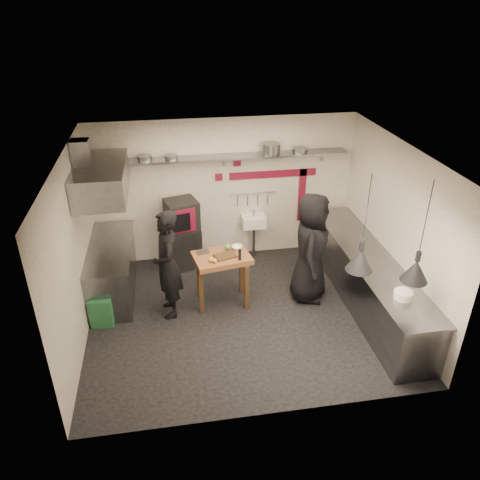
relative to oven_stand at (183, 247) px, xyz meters
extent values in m
plane|color=black|center=(0.86, -1.78, -0.40)|extent=(5.00, 5.00, 0.00)
plane|color=beige|center=(0.86, -1.78, 2.40)|extent=(5.00, 5.00, 0.00)
cube|color=white|center=(0.86, 0.32, 1.00)|extent=(5.00, 0.04, 2.80)
cube|color=white|center=(0.86, -3.88, 1.00)|extent=(5.00, 0.04, 2.80)
cube|color=white|center=(-1.64, -1.78, 1.00)|extent=(0.04, 4.20, 2.80)
cube|color=white|center=(3.36, -1.78, 1.00)|extent=(0.04, 4.20, 2.80)
cube|color=maroon|center=(1.81, 0.30, 1.28)|extent=(1.70, 0.02, 0.14)
cube|color=maroon|center=(2.41, 0.30, 0.80)|extent=(0.14, 0.02, 1.10)
cube|color=maroon|center=(1.11, 0.30, 1.55)|extent=(0.14, 0.02, 0.14)
cube|color=maroon|center=(0.76, 0.30, 1.28)|extent=(0.14, 0.02, 0.14)
cube|color=slate|center=(0.86, 0.14, 1.72)|extent=(4.60, 0.34, 0.04)
cube|color=slate|center=(-1.04, 0.29, 1.62)|extent=(0.04, 0.06, 0.24)
cube|color=slate|center=(0.86, 0.29, 1.62)|extent=(0.04, 0.06, 0.24)
cube|color=slate|center=(2.76, 0.29, 1.62)|extent=(0.04, 0.06, 0.24)
cylinder|color=slate|center=(-0.57, 0.14, 1.79)|extent=(0.25, 0.25, 0.09)
cylinder|color=slate|center=(-0.11, 0.14, 1.78)|extent=(0.24, 0.24, 0.07)
cylinder|color=slate|center=(1.71, 0.14, 1.84)|extent=(0.46, 0.46, 0.20)
cylinder|color=slate|center=(2.27, 0.14, 1.78)|extent=(0.33, 0.33, 0.08)
cube|color=slate|center=(0.00, 0.00, 0.00)|extent=(0.72, 0.68, 0.80)
cube|color=black|center=(0.01, -0.01, 0.69)|extent=(0.68, 0.66, 0.58)
cube|color=maroon|center=(0.00, -0.28, 0.69)|extent=(0.51, 0.17, 0.46)
cube|color=black|center=(-0.01, -0.34, 0.69)|extent=(0.32, 0.10, 0.34)
cube|color=white|center=(1.41, 0.14, 0.38)|extent=(0.46, 0.34, 0.22)
cylinder|color=slate|center=(1.41, 0.14, 0.56)|extent=(0.03, 0.03, 0.14)
cylinder|color=slate|center=(1.41, 0.10, -0.06)|extent=(0.06, 0.06, 0.66)
cylinder|color=slate|center=(1.41, 0.28, 0.92)|extent=(0.90, 0.02, 0.02)
cube|color=slate|center=(3.01, -1.78, 0.05)|extent=(0.70, 3.80, 0.90)
cube|color=slate|center=(3.01, -1.78, 0.52)|extent=(0.76, 3.90, 0.03)
cylinder|color=white|center=(2.98, -2.97, 0.59)|extent=(0.30, 0.30, 0.11)
cylinder|color=white|center=(2.96, -3.00, 0.56)|extent=(0.19, 0.19, 0.05)
cube|color=slate|center=(-1.29, -0.73, 0.05)|extent=(0.70, 1.90, 0.90)
cube|color=slate|center=(-1.29, -0.73, 0.52)|extent=(0.76, 2.00, 0.03)
cube|color=slate|center=(-1.24, -0.73, 1.75)|extent=(0.78, 1.60, 0.50)
cube|color=slate|center=(-1.49, -0.73, 2.15)|extent=(0.28, 0.28, 0.50)
cube|color=#215D35|center=(-1.41, -1.59, -0.15)|extent=(0.39, 0.39, 0.50)
cube|color=#442D19|center=(0.64, -1.37, 0.53)|extent=(0.41, 0.34, 0.02)
cylinder|color=black|center=(0.86, -1.52, 0.62)|extent=(0.06, 0.06, 0.20)
sphere|color=gold|center=(0.39, -1.50, 0.56)|extent=(0.10, 0.10, 0.08)
sphere|color=gold|center=(0.45, -1.54, 0.56)|extent=(0.09, 0.09, 0.07)
sphere|color=#50933C|center=(0.71, -1.15, 0.57)|extent=(0.11, 0.11, 0.10)
cube|color=slate|center=(0.29, -1.19, 0.54)|extent=(0.21, 0.16, 0.03)
imported|color=white|center=(0.87, -1.16, 0.55)|extent=(0.21, 0.21, 0.06)
imported|color=black|center=(-0.31, -1.50, 0.53)|extent=(0.51, 0.72, 1.86)
imported|color=black|center=(2.08, -1.42, 0.57)|extent=(0.92, 1.11, 1.95)
camera|label=1|loc=(-0.20, -8.00, 4.41)|focal=35.00mm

